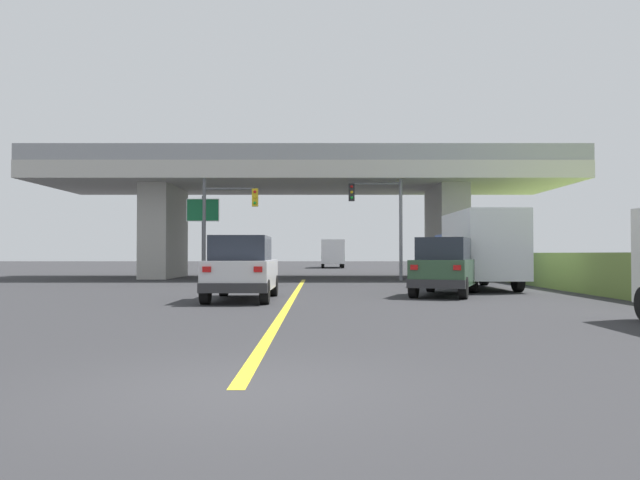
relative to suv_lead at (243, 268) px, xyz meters
The scene contains 10 objects.
ground 18.37m from the suv_lead, 85.14° to the left, with size 160.00×160.00×0.00m, color #2B2B2D.
overpass_bridge 18.82m from the suv_lead, 85.14° to the left, with size 31.33×9.67×7.41m.
lane_divider_stripe 2.19m from the suv_lead, 37.05° to the left, with size 0.20×27.99×0.01m, color yellow.
suv_lead is the anchor object (origin of this frame).
suv_crossing 7.22m from the suv_lead, 17.97° to the left, with size 3.27×4.98×2.02m.
box_truck 11.13m from the suv_lead, 34.89° to the left, with size 2.33×7.27×3.16m.
traffic_signal_nearside 15.60m from the suv_lead, 67.24° to the left, with size 2.94×0.36×5.81m.
traffic_signal_farside 14.17m from the suv_lead, 101.66° to the left, with size 2.99×0.36×5.80m.
highway_sign 15.64m from the suv_lead, 105.33° to the left, with size 1.83×0.17×4.70m.
semi_truck_distant 44.82m from the suv_lead, 85.20° to the left, with size 2.33×7.40×2.87m.
Camera 1 is at (0.91, -6.68, 1.47)m, focal length 34.65 mm.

